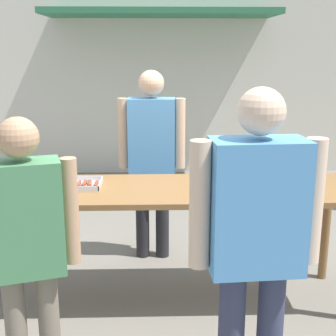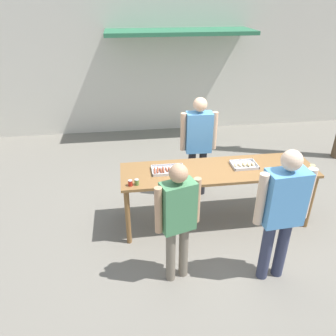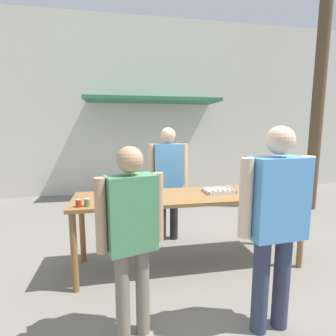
{
  "view_description": "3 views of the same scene",
  "coord_description": "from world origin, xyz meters",
  "px_view_note": "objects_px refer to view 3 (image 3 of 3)",
  "views": [
    {
      "loc": [
        -0.1,
        -3.32,
        1.91
      ],
      "look_at": [
        0.0,
        0.0,
        1.07
      ],
      "focal_mm": 50.0,
      "sensor_mm": 36.0,
      "label": 1
    },
    {
      "loc": [
        -1.29,
        -3.98,
        3.18
      ],
      "look_at": [
        -0.73,
        0.04,
        0.97
      ],
      "focal_mm": 35.0,
      "sensor_mm": 36.0,
      "label": 2
    },
    {
      "loc": [
        -0.85,
        -3.04,
        1.73
      ],
      "look_at": [
        -0.12,
        0.81,
        1.13
      ],
      "focal_mm": 28.0,
      "sensor_mm": 36.0,
      "label": 3
    }
  ],
  "objects_px": {
    "condiment_jar_ketchup": "(87,202)",
    "condiment_jar_mustard": "(79,203)",
    "beer_cup": "(296,190)",
    "utility_pole": "(320,75)",
    "food_tray_sausages": "(130,195)",
    "person_server_behind_table": "(168,174)",
    "person_customer_with_cup": "(276,214)",
    "food_tray_buns": "(219,191)",
    "person_customer_holding_hotdog": "(131,227)"
  },
  "relations": [
    {
      "from": "beer_cup",
      "to": "utility_pole",
      "type": "height_order",
      "value": "utility_pole"
    },
    {
      "from": "person_customer_holding_hotdog",
      "to": "food_tray_buns",
      "type": "bearing_deg",
      "value": -153.44
    },
    {
      "from": "condiment_jar_mustard",
      "to": "person_customer_holding_hotdog",
      "type": "distance_m",
      "value": 0.91
    },
    {
      "from": "food_tray_sausages",
      "to": "condiment_jar_ketchup",
      "type": "xyz_separation_m",
      "value": [
        -0.46,
        -0.31,
        0.03
      ]
    },
    {
      "from": "condiment_jar_ketchup",
      "to": "beer_cup",
      "type": "height_order",
      "value": "beer_cup"
    },
    {
      "from": "beer_cup",
      "to": "person_customer_holding_hotdog",
      "type": "relative_size",
      "value": 0.07
    },
    {
      "from": "food_tray_sausages",
      "to": "condiment_jar_ketchup",
      "type": "relative_size",
      "value": 5.6
    },
    {
      "from": "food_tray_sausages",
      "to": "food_tray_buns",
      "type": "bearing_deg",
      "value": -0.11
    },
    {
      "from": "condiment_jar_ketchup",
      "to": "person_server_behind_table",
      "type": "bearing_deg",
      "value": 45.35
    },
    {
      "from": "food_tray_buns",
      "to": "condiment_jar_mustard",
      "type": "bearing_deg",
      "value": -169.15
    },
    {
      "from": "person_server_behind_table",
      "to": "person_customer_with_cup",
      "type": "bearing_deg",
      "value": -73.33
    },
    {
      "from": "food_tray_sausages",
      "to": "person_customer_with_cup",
      "type": "xyz_separation_m",
      "value": [
        1.13,
        -1.22,
        0.1
      ]
    },
    {
      "from": "condiment_jar_mustard",
      "to": "person_customer_holding_hotdog",
      "type": "bearing_deg",
      "value": -56.4
    },
    {
      "from": "condiment_jar_mustard",
      "to": "beer_cup",
      "type": "xyz_separation_m",
      "value": [
        2.54,
        0.01,
        0.02
      ]
    },
    {
      "from": "food_tray_sausages",
      "to": "beer_cup",
      "type": "xyz_separation_m",
      "value": [
        1.99,
        -0.31,
        0.04
      ]
    },
    {
      "from": "person_server_behind_table",
      "to": "person_customer_with_cup",
      "type": "height_order",
      "value": "person_customer_with_cup"
    },
    {
      "from": "person_customer_with_cup",
      "to": "condiment_jar_ketchup",
      "type": "bearing_deg",
      "value": -33.82
    },
    {
      "from": "condiment_jar_mustard",
      "to": "utility_pole",
      "type": "bearing_deg",
      "value": 25.09
    },
    {
      "from": "condiment_jar_ketchup",
      "to": "condiment_jar_mustard",
      "type": "bearing_deg",
      "value": -173.47
    },
    {
      "from": "food_tray_sausages",
      "to": "beer_cup",
      "type": "distance_m",
      "value": 2.02
    },
    {
      "from": "condiment_jar_ketchup",
      "to": "person_customer_holding_hotdog",
      "type": "height_order",
      "value": "person_customer_holding_hotdog"
    },
    {
      "from": "condiment_jar_mustard",
      "to": "person_customer_with_cup",
      "type": "height_order",
      "value": "person_customer_with_cup"
    },
    {
      "from": "food_tray_buns",
      "to": "condiment_jar_mustard",
      "type": "relative_size",
      "value": 4.41
    },
    {
      "from": "beer_cup",
      "to": "person_customer_with_cup",
      "type": "relative_size",
      "value": 0.07
    },
    {
      "from": "person_customer_holding_hotdog",
      "to": "person_customer_with_cup",
      "type": "xyz_separation_m",
      "value": [
        1.16,
        -0.14,
        0.08
      ]
    },
    {
      "from": "condiment_jar_mustard",
      "to": "person_server_behind_table",
      "type": "bearing_deg",
      "value": 43.42
    },
    {
      "from": "condiment_jar_ketchup",
      "to": "person_server_behind_table",
      "type": "xyz_separation_m",
      "value": [
        1.07,
        1.08,
        0.08
      ]
    },
    {
      "from": "person_customer_with_cup",
      "to": "food_tray_sausages",
      "type": "bearing_deg",
      "value": -51.38
    },
    {
      "from": "food_tray_buns",
      "to": "person_customer_holding_hotdog",
      "type": "relative_size",
      "value": 0.23
    },
    {
      "from": "food_tray_buns",
      "to": "person_customer_with_cup",
      "type": "relative_size",
      "value": 0.21
    },
    {
      "from": "food_tray_buns",
      "to": "condiment_jar_ketchup",
      "type": "height_order",
      "value": "condiment_jar_ketchup"
    },
    {
      "from": "condiment_jar_mustard",
      "to": "person_customer_holding_hotdog",
      "type": "height_order",
      "value": "person_customer_holding_hotdog"
    },
    {
      "from": "condiment_jar_ketchup",
      "to": "person_customer_holding_hotdog",
      "type": "distance_m",
      "value": 0.88
    },
    {
      "from": "food_tray_buns",
      "to": "person_server_behind_table",
      "type": "bearing_deg",
      "value": 124.15
    },
    {
      "from": "food_tray_sausages",
      "to": "beer_cup",
      "type": "bearing_deg",
      "value": -8.97
    },
    {
      "from": "utility_pole",
      "to": "condiment_jar_ketchup",
      "type": "bearing_deg",
      "value": -154.59
    },
    {
      "from": "food_tray_sausages",
      "to": "food_tray_buns",
      "type": "distance_m",
      "value": 1.13
    },
    {
      "from": "condiment_jar_mustard",
      "to": "person_server_behind_table",
      "type": "xyz_separation_m",
      "value": [
        1.15,
        1.09,
        0.08
      ]
    },
    {
      "from": "food_tray_buns",
      "to": "person_customer_holding_hotdog",
      "type": "distance_m",
      "value": 1.59
    },
    {
      "from": "food_tray_sausages",
      "to": "food_tray_buns",
      "type": "relative_size",
      "value": 1.27
    },
    {
      "from": "condiment_jar_mustard",
      "to": "beer_cup",
      "type": "bearing_deg",
      "value": 0.18
    },
    {
      "from": "condiment_jar_ketchup",
      "to": "beer_cup",
      "type": "xyz_separation_m",
      "value": [
        2.46,
        -0.0,
        0.02
      ]
    },
    {
      "from": "food_tray_buns",
      "to": "condiment_jar_ketchup",
      "type": "xyz_separation_m",
      "value": [
        -1.59,
        -0.31,
        0.02
      ]
    },
    {
      "from": "condiment_jar_ketchup",
      "to": "person_customer_with_cup",
      "type": "relative_size",
      "value": 0.05
    },
    {
      "from": "condiment_jar_mustard",
      "to": "condiment_jar_ketchup",
      "type": "distance_m",
      "value": 0.08
    },
    {
      "from": "beer_cup",
      "to": "person_customer_with_cup",
      "type": "bearing_deg",
      "value": -133.76
    },
    {
      "from": "utility_pole",
      "to": "food_tray_sausages",
      "type": "bearing_deg",
      "value": -155.72
    },
    {
      "from": "condiment_jar_mustard",
      "to": "person_customer_holding_hotdog",
      "type": "xyz_separation_m",
      "value": [
        0.51,
        -0.76,
        -0.01
      ]
    },
    {
      "from": "condiment_jar_mustard",
      "to": "beer_cup",
      "type": "height_order",
      "value": "beer_cup"
    },
    {
      "from": "food_tray_sausages",
      "to": "person_server_behind_table",
      "type": "relative_size",
      "value": 0.27
    }
  ]
}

